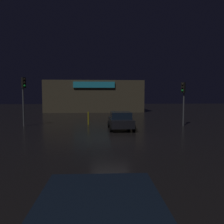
% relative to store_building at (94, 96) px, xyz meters
% --- Properties ---
extents(ground_plane, '(120.00, 120.00, 0.00)m').
position_rel_store_building_xyz_m(ground_plane, '(1.17, -27.64, -2.72)').
color(ground_plane, black).
extents(store_building, '(16.91, 9.96, 5.44)m').
position_rel_store_building_xyz_m(store_building, '(0.00, 0.00, 0.00)').
color(store_building, brown).
rests_on(store_building, ground).
extents(traffic_signal_main, '(0.43, 0.41, 4.14)m').
position_rel_store_building_xyz_m(traffic_signal_main, '(8.53, -21.32, 0.26)').
color(traffic_signal_main, '#595B60').
rests_on(traffic_signal_main, ground).
extents(traffic_signal_opposite, '(0.42, 0.42, 4.58)m').
position_rel_store_building_xyz_m(traffic_signal_opposite, '(-6.49, -20.54, 0.47)').
color(traffic_signal_opposite, '#595B60').
rests_on(traffic_signal_opposite, ground).
extents(car_near, '(2.06, 3.95, 1.52)m').
position_rel_store_building_xyz_m(car_near, '(2.34, -23.12, -1.94)').
color(car_near, black).
rests_on(car_near, ground).
extents(bollard_kerb_a, '(0.13, 0.13, 1.29)m').
position_rel_store_building_xyz_m(bollard_kerb_a, '(-0.51, -19.81, -2.08)').
color(bollard_kerb_a, gold).
rests_on(bollard_kerb_a, ground).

